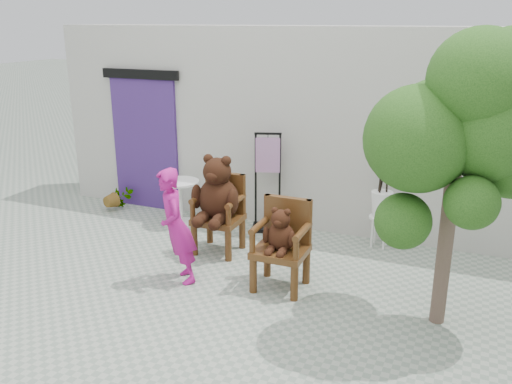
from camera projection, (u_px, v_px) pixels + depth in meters
ground_plane at (251, 311)px, 6.01m from camera, size 60.00×60.00×0.00m
back_wall at (330, 128)px, 8.28m from camera, size 9.00×1.00×3.00m
doorway at (145, 140)px, 9.01m from camera, size 1.40×0.11×2.33m
chair_big at (218, 198)px, 7.34m from camera, size 0.68×0.73×1.38m
chair_small at (282, 238)px, 6.40m from camera, size 0.61×0.56×1.07m
person at (176, 227)px, 6.49m from camera, size 0.61×0.62×1.44m
cafe_table at (180, 197)px, 8.45m from camera, size 0.60×0.60×0.70m
display_stand at (268, 193)px, 8.16m from camera, size 0.54×0.47×1.51m
stool_bucket at (382, 204)px, 7.53m from camera, size 0.32×0.32×1.45m
tree at (478, 121)px, 4.93m from camera, size 1.87×1.63×3.05m
potted_plant at (117, 197)px, 9.15m from camera, size 0.48×0.44×0.44m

